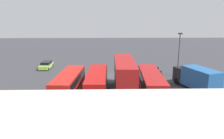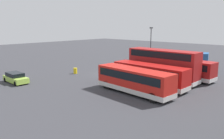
{
  "view_description": "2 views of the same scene",
  "coord_description": "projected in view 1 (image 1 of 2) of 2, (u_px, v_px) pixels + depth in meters",
  "views": [
    {
      "loc": [
        0.44,
        37.01,
        10.21
      ],
      "look_at": [
        -0.43,
        0.84,
        1.3
      ],
      "focal_mm": 34.5,
      "sensor_mm": 36.0,
      "label": 1
    },
    {
      "loc": [
        26.67,
        25.73,
        8.05
      ],
      "look_at": [
        1.11,
        2.02,
        1.25
      ],
      "focal_mm": 37.1,
      "sensor_mm": 36.0,
      "label": 2
    }
  ],
  "objects": [
    {
      "name": "ground_plane",
      "position": [
        109.0,
        75.0,
        38.37
      ],
      "size": [
        140.0,
        140.0,
        0.0
      ],
      "primitive_type": "plane",
      "color": "#38383D"
    },
    {
      "name": "bus_single_deck_near_end",
      "position": [
        151.0,
        83.0,
        28.75
      ],
      "size": [
        3.24,
        11.09,
        2.95
      ],
      "color": "#A51919",
      "rests_on": "ground"
    },
    {
      "name": "bus_double_decker_second",
      "position": [
        124.0,
        76.0,
        29.07
      ],
      "size": [
        2.75,
        10.39,
        4.55
      ],
      "color": "#A51919",
      "rests_on": "ground"
    },
    {
      "name": "bus_single_deck_third",
      "position": [
        97.0,
        82.0,
        28.92
      ],
      "size": [
        2.77,
        10.45,
        2.95
      ],
      "color": "#B71411",
      "rests_on": "ground"
    },
    {
      "name": "bus_single_deck_fourth",
      "position": [
        69.0,
        83.0,
        28.52
      ],
      "size": [
        3.31,
        10.28,
        2.95
      ],
      "color": "red",
      "rests_on": "ground"
    },
    {
      "name": "box_truck_blue",
      "position": [
        196.0,
        78.0,
        30.79
      ],
      "size": [
        4.72,
        7.91,
        3.2
      ],
      "color": "#235999",
      "rests_on": "ground"
    },
    {
      "name": "car_hatchback_silver",
      "position": [
        149.0,
        70.0,
        39.42
      ],
      "size": [
        4.02,
        4.78,
        1.43
      ],
      "color": "black",
      "rests_on": "ground"
    },
    {
      "name": "car_small_green",
      "position": [
        46.0,
        65.0,
        43.43
      ],
      "size": [
        1.88,
        4.56,
        1.43
      ],
      "color": "#A5D14C",
      "rests_on": "ground"
    },
    {
      "name": "lamp_post_tall",
      "position": [
        179.0,
        51.0,
        37.4
      ],
      "size": [
        0.7,
        0.3,
        7.52
      ],
      "color": "#38383D",
      "rests_on": "ground"
    },
    {
      "name": "waste_bin_yellow",
      "position": [
        93.0,
        67.0,
        42.44
      ],
      "size": [
        0.6,
        0.6,
        0.95
      ],
      "primitive_type": "cylinder",
      "color": "yellow",
      "rests_on": "ground"
    }
  ]
}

